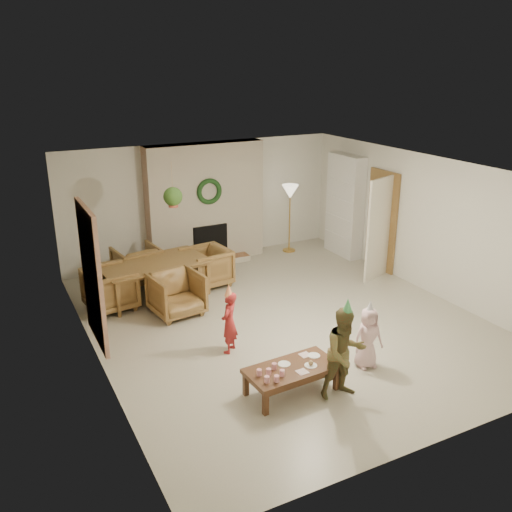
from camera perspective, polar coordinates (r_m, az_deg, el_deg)
floor at (r=9.22m, az=2.81°, el=-6.62°), size 7.00×7.00×0.00m
ceiling at (r=8.42m, az=3.10°, el=8.83°), size 7.00×7.00×0.00m
wall_back at (r=11.78m, az=-5.61°, el=5.65°), size 7.00×0.00×7.00m
wall_front at (r=6.22m, az=19.44°, el=-8.61°), size 7.00×0.00×7.00m
wall_left at (r=7.77m, az=-16.62°, el=-2.54°), size 0.00×7.00×7.00m
wall_right at (r=10.51m, az=17.30°, el=3.13°), size 0.00×7.00×7.00m
fireplace_mass at (r=11.60m, az=-5.24°, el=5.44°), size 2.50×0.40×2.50m
fireplace_hearth at (r=11.64m, az=-4.41°, el=-0.62°), size 1.60×0.30×0.12m
fireplace_firebox at (r=11.66m, az=-4.79°, el=1.44°), size 0.75×0.12×0.75m
fireplace_wreath at (r=11.32m, az=-4.85°, el=6.67°), size 0.54×0.10×0.54m
floor_lamp_base at (r=12.49m, az=3.43°, el=0.61°), size 0.28×0.28×0.03m
floor_lamp_post at (r=12.28m, az=3.49°, el=3.67°), size 0.03×0.03×1.36m
floor_lamp_shade at (r=12.11m, az=3.56°, el=6.66°), size 0.36×0.36×0.30m
bookshelf_carcass at (r=12.13m, az=9.18°, el=5.18°), size 0.30×1.00×2.20m
bookshelf_shelf_a at (r=12.30m, az=8.95°, el=2.23°), size 0.30×0.92×0.03m
bookshelf_shelf_b at (r=12.18m, az=9.04°, el=4.03°), size 0.30×0.92×0.03m
bookshelf_shelf_c at (r=12.08m, az=9.14°, el=5.86°), size 0.30×0.92×0.03m
bookshelf_shelf_d at (r=12.00m, az=9.25°, el=7.71°), size 0.30×0.92×0.03m
books_row_lower at (r=12.13m, az=9.31°, el=2.66°), size 0.20×0.40×0.24m
books_row_mid at (r=12.18m, az=8.86°, el=4.71°), size 0.20×0.44×0.24m
books_row_upper at (r=11.97m, az=9.38°, el=6.35°), size 0.20×0.36×0.22m
door_frame at (r=11.39m, az=12.89°, el=3.57°), size 0.05×0.86×2.04m
door_leaf at (r=10.88m, az=12.60°, el=2.73°), size 0.77×0.32×2.00m
curtain_panel at (r=7.96m, az=-16.62°, el=-2.00°), size 0.06×1.20×2.00m
dining_table at (r=10.07m, az=-10.34°, el=-2.50°), size 2.02×1.29×0.67m
dining_chair_near at (r=9.36m, az=-8.22°, el=-3.91°), size 0.89×0.91×0.74m
dining_chair_far at (r=10.79m, az=-12.20°, el=-0.93°), size 0.89×0.91×0.74m
dining_chair_left at (r=9.79m, az=-14.82°, el=-3.31°), size 0.91×0.89×0.74m
dining_chair_right at (r=10.49m, az=-5.16°, el=-1.14°), size 0.91×0.89×0.74m
hanging_plant_cord at (r=9.31m, az=-8.67°, el=7.48°), size 0.01×0.01×0.70m
hanging_plant_pot at (r=9.39m, az=-8.56°, el=5.39°), size 0.16×0.16×0.12m
hanging_plant_foliage at (r=9.36m, az=-8.60°, el=6.10°), size 0.32×0.32×0.32m
coffee_table_top at (r=7.21m, az=3.73°, el=-11.59°), size 1.23×0.66×0.06m
coffee_table_apron at (r=7.25m, az=3.72°, el=-12.02°), size 1.13×0.57×0.07m
coffee_leg_fl at (r=6.89m, az=0.99°, el=-15.00°), size 0.07×0.07×0.31m
coffee_leg_fr at (r=7.42m, az=8.33°, el=-12.45°), size 0.07×0.07×0.31m
coffee_leg_bl at (r=7.24m, az=-1.07°, el=-13.12°), size 0.07×0.07×0.31m
coffee_leg_br at (r=7.75m, az=6.06°, el=-10.85°), size 0.07×0.07×0.31m
cup_a at (r=6.86m, az=1.14°, el=-12.64°), size 0.07×0.07×0.08m
cup_b at (r=7.00m, az=0.34°, el=-11.95°), size 0.07×0.07×0.08m
cup_c at (r=6.88m, az=2.15°, el=-12.56°), size 0.07×0.07×0.08m
cup_d at (r=7.01m, az=1.32°, el=-11.87°), size 0.07×0.07×0.08m
cup_e at (r=6.99m, az=2.73°, el=-11.99°), size 0.07×0.07×0.08m
cup_f at (r=7.13m, az=1.90°, el=-11.33°), size 0.07×0.07×0.08m
plate_a at (r=7.25m, az=2.93°, el=-11.09°), size 0.17×0.17×0.01m
plate_b at (r=7.25m, az=5.68°, el=-11.19°), size 0.17×0.17×0.01m
plate_c at (r=7.47m, az=6.01°, el=-10.20°), size 0.17×0.17×0.01m
food_scoop at (r=7.23m, az=5.69°, el=-10.95°), size 0.07×0.07×0.06m
napkin_left at (r=7.10m, az=4.81°, el=-11.86°), size 0.15×0.15×0.01m
napkin_right at (r=7.47m, az=5.09°, el=-10.15°), size 0.15×0.15×0.01m
child_red at (r=8.08m, az=-2.79°, el=-6.87°), size 0.40×0.40×0.94m
party_hat_red at (r=7.87m, az=-2.85°, el=-3.54°), size 0.17×0.17×0.18m
child_plaid at (r=7.09m, az=9.17°, el=-9.91°), size 0.62×0.50×1.21m
party_hat_plaid at (r=6.80m, az=9.47°, el=-5.12°), size 0.19×0.19×0.20m
child_pink at (r=7.86m, az=11.51°, el=-8.29°), size 0.46×0.33×0.89m
party_hat_pink at (r=7.65m, az=11.75°, el=-5.11°), size 0.14×0.14×0.16m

